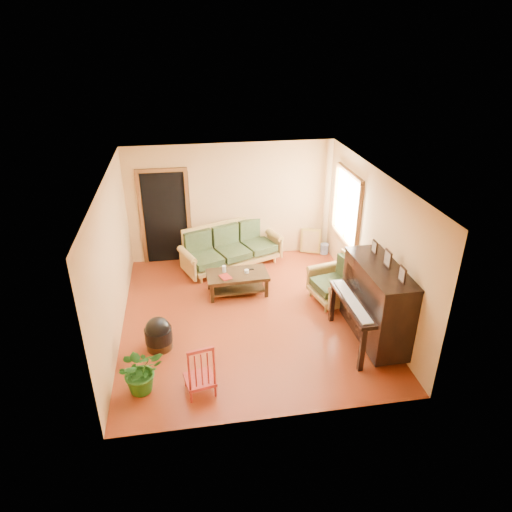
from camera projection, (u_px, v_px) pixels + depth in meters
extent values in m
plane|color=#631F0D|center=(248.00, 315.00, 8.38)|extent=(5.00, 5.00, 0.00)
cube|color=black|center=(165.00, 218.00, 9.89)|extent=(1.08, 0.16, 2.05)
cube|color=white|center=(347.00, 207.00, 9.17)|extent=(0.12, 1.36, 1.46)
cube|color=#A37F3C|center=(232.00, 247.00, 9.89)|extent=(2.36, 1.65, 0.93)
cube|color=black|center=(237.00, 283.00, 8.99)|extent=(1.21, 0.69, 0.43)
cube|color=#A37F3C|center=(334.00, 280.00, 8.62)|extent=(1.02, 1.05, 0.89)
cube|color=black|center=(378.00, 305.00, 7.40)|extent=(0.97, 1.60, 1.40)
cylinder|color=black|center=(159.00, 337.00, 7.43)|extent=(0.53, 0.53, 0.42)
cube|color=maroon|center=(199.00, 367.00, 6.43)|extent=(0.49, 0.52, 0.88)
cube|color=gold|center=(311.00, 241.00, 10.57)|extent=(0.46, 0.26, 0.61)
cylinder|color=#35559F|center=(324.00, 249.00, 10.61)|extent=(0.24, 0.24, 0.24)
imported|color=#1E5819|center=(141.00, 370.00, 6.49)|extent=(0.81, 0.76, 0.72)
imported|color=maroon|center=(221.00, 278.00, 8.69)|extent=(0.26, 0.30, 0.02)
cylinder|color=silver|center=(224.00, 269.00, 8.93)|extent=(0.10, 0.10, 0.13)
cylinder|color=white|center=(247.00, 271.00, 8.91)|extent=(0.09, 0.09, 0.06)
cube|color=black|center=(250.00, 269.00, 9.03)|extent=(0.16, 0.05, 0.02)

